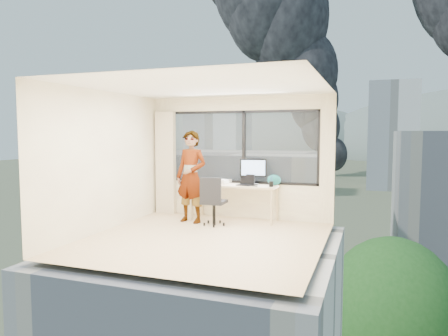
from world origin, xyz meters
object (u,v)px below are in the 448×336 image
at_px(laptop, 245,180).
at_px(handbag, 274,180).
at_px(monitor, 253,172).
at_px(game_console, 222,181).
at_px(desk, 235,202).
at_px(chair, 214,200).
at_px(person, 191,177).

height_order(laptop, handbag, handbag).
height_order(monitor, game_console, monitor).
relative_size(desk, chair, 1.81).
relative_size(monitor, game_console, 1.66).
relative_size(chair, game_console, 3.00).
bearing_deg(chair, desk, 67.84).
height_order(chair, laptop, chair).
height_order(desk, monitor, monitor).
relative_size(game_console, laptop, 0.99).
distance_m(desk, handbag, 0.95).
relative_size(person, game_console, 5.66).
bearing_deg(monitor, person, -163.84).
bearing_deg(laptop, chair, -119.50).
xyz_separation_m(monitor, laptop, (-0.13, -0.18, -0.17)).
height_order(desk, game_console, game_console).
bearing_deg(game_console, monitor, 11.63).
relative_size(chair, monitor, 1.81).
distance_m(chair, laptop, 0.81).
bearing_deg(chair, person, 165.72).
bearing_deg(handbag, game_console, 179.42).
xyz_separation_m(person, laptop, (1.02, 0.43, -0.08)).
distance_m(desk, laptop, 0.54).
bearing_deg(chair, laptop, 48.12).
bearing_deg(person, monitor, 38.05).
height_order(monitor, handbag, monitor).
height_order(chair, person, person).
bearing_deg(laptop, game_console, 168.03).
bearing_deg(chair, handbag, 35.66).
bearing_deg(desk, person, -147.86).
height_order(chair, monitor, monitor).
height_order(person, game_console, person).
bearing_deg(laptop, desk, 178.44).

